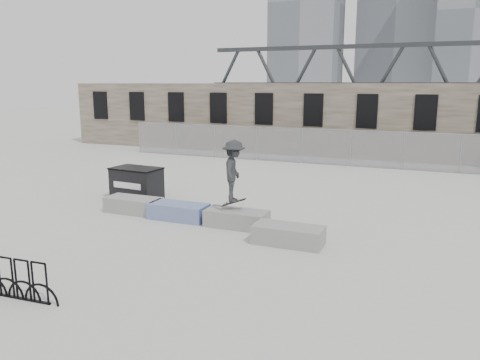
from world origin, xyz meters
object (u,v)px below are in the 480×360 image
dumpster (137,183)px  skateboarder (234,171)px  planter_center_left (179,211)px  planter_far_left (134,204)px  planter_center_right (237,218)px  planter_offset (288,234)px

dumpster → skateboarder: 5.41m
planter_center_left → dumpster: dumpster is taller
planter_far_left → skateboarder: (3.93, -0.11, 1.50)m
planter_far_left → planter_center_right: bearing=-2.5°
planter_far_left → dumpster: dumpster is taller
planter_far_left → planter_offset: size_ratio=1.00×
planter_center_left → planter_center_right: same height
dumpster → planter_center_left: bearing=-27.5°
planter_far_left → dumpster: (-1.03, 1.70, 0.35)m
planter_offset → dumpster: size_ratio=1.00×
planter_center_left → planter_offset: 4.27m
planter_center_right → skateboarder: bearing=151.1°
planter_center_left → planter_offset: bearing=-13.5°
planter_far_left → planter_center_right: 4.06m
planter_center_left → skateboarder: 2.52m
planter_offset → dumpster: dumpster is taller
planter_far_left → dumpster: 2.02m
planter_center_left → skateboarder: skateboarder is taller
planter_center_left → skateboarder: bearing=0.8°
planter_center_left → dumpster: 3.48m
skateboarder → dumpster: bearing=54.6°
planter_center_right → dumpster: size_ratio=1.00×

